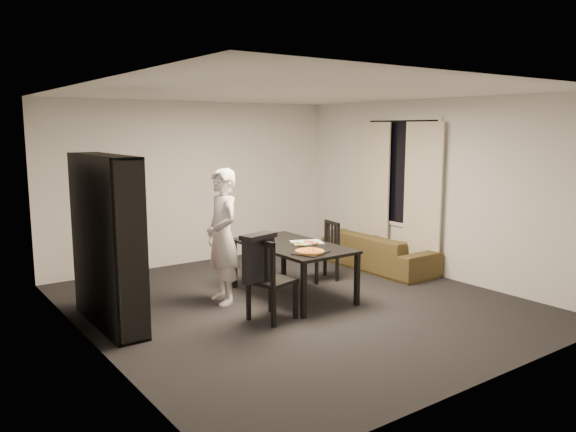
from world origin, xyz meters
TOP-DOWN VIEW (x-y plane):
  - room at (0.00, 0.00)m, footprint 5.01×5.51m
  - window_pane at (2.48, 0.60)m, footprint 0.02×1.40m
  - window_frame at (2.48, 0.60)m, footprint 0.03×1.52m
  - curtain_left at (2.40, 0.08)m, footprint 0.03×0.70m
  - curtain_right at (2.40, 1.12)m, footprint 0.03×0.70m
  - bookshelf at (-2.16, 0.60)m, footprint 0.35×1.50m
  - dining_table at (0.14, 0.27)m, footprint 0.92×1.66m
  - chair_left at (-0.68, -0.35)m, footprint 0.54×0.54m
  - chair_right at (1.01, 0.64)m, footprint 0.45×0.45m
  - draped_jacket at (-0.81, -0.38)m, footprint 0.46×0.29m
  - person at (-0.73, 0.56)m, footprint 0.47×0.66m
  - baking_tray at (0.01, -0.28)m, footprint 0.49×0.44m
  - pepperoni_pizza at (-0.01, -0.29)m, footprint 0.35×0.35m
  - kitchen_towel at (0.36, 0.25)m, footprint 0.48×0.42m
  - pizza_slices at (0.27, 0.18)m, footprint 0.45×0.42m
  - sofa at (2.09, 0.64)m, footprint 0.75×1.92m

SIDE VIEW (x-z plane):
  - sofa at x=2.09m, z-range 0.00..0.56m
  - chair_right at x=1.01m, z-range 0.06..0.91m
  - chair_left at x=-0.68m, z-range 0.07..1.03m
  - dining_table at x=0.14m, z-range 0.28..0.98m
  - kitchen_towel at x=0.36m, z-range 0.69..0.70m
  - baking_tray at x=0.01m, z-range 0.69..0.70m
  - pizza_slices at x=0.27m, z-range 0.70..0.71m
  - pepperoni_pizza at x=-0.01m, z-range 0.70..0.73m
  - draped_jacket at x=-0.81m, z-range 0.53..1.06m
  - person at x=-0.73m, z-range 0.00..1.69m
  - bookshelf at x=-2.16m, z-range 0.00..1.90m
  - curtain_left at x=2.40m, z-range 0.02..2.27m
  - curtain_right at x=2.40m, z-range 0.02..2.27m
  - room at x=0.00m, z-range 0.00..2.60m
  - window_pane at x=2.48m, z-range 0.70..2.30m
  - window_frame at x=2.48m, z-range 0.64..2.36m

